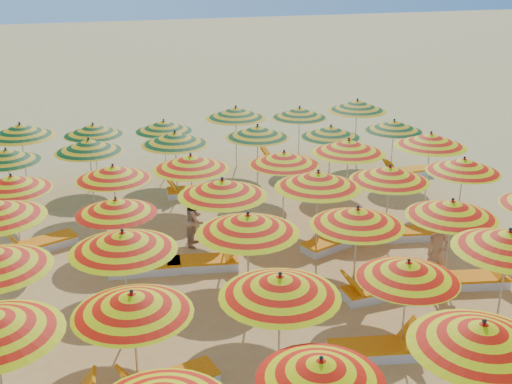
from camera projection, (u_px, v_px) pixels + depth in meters
ground at (262, 258)px, 16.10m from camera, size 120.00×120.00×0.00m
umbrella_2 at (321, 370)px, 8.97m from camera, size 2.38×2.38×1.97m
umbrella_3 at (482, 335)px, 9.30m from camera, size 2.76×2.76×2.28m
umbrella_7 at (132, 303)px, 10.41m from camera, size 2.31×2.31×2.13m
umbrella_8 at (280, 286)px, 10.78m from camera, size 2.65×2.65×2.22m
umbrella_9 at (408, 271)px, 11.67m from camera, size 2.36×2.36×2.02m
umbrella_10 at (509, 241)px, 12.34m from camera, size 2.81×2.81×2.28m
umbrella_13 at (123, 241)px, 12.40m from camera, size 2.46×2.46×2.24m
umbrella_14 at (248, 224)px, 13.12m from camera, size 2.27×2.27×2.28m
umbrella_15 at (357, 217)px, 13.72m from camera, size 2.65×2.65×2.16m
umbrella_16 at (452, 209)px, 14.16m from camera, size 2.06×2.06×2.15m
umbrella_19 at (116, 206)px, 14.70m from camera, size 2.41×2.41×1.98m
umbrella_20 at (222, 188)px, 15.15m from camera, size 2.76×2.76×2.26m
umbrella_21 at (318, 180)px, 15.66m from camera, size 2.53×2.53×2.27m
umbrella_22 at (390, 174)px, 16.31m from camera, size 2.67×2.67×2.18m
umbrella_23 at (464, 165)px, 17.13m from camera, size 2.61×2.61×2.12m
umbrella_24 at (12, 183)px, 15.96m from camera, size 2.32×2.32×2.07m
umbrella_25 at (113, 173)px, 16.69m from camera, size 2.01×2.01×2.07m
umbrella_26 at (191, 162)px, 17.18m from camera, size 2.27×2.27×2.19m
umbrella_27 at (284, 158)px, 17.80m from camera, size 2.37×2.37×2.08m
umbrella_28 at (349, 146)px, 18.39m from camera, size 2.64×2.64×2.25m
umbrella_29 at (431, 140)px, 18.96m from camera, size 2.33×2.33×2.27m
umbrella_30 at (6, 155)px, 18.17m from camera, size 2.23×2.23×2.05m
umbrella_31 at (89, 146)px, 18.78m from camera, size 2.64×2.64×2.15m
umbrella_32 at (175, 138)px, 19.35m from camera, size 2.45×2.45×2.20m
umbrella_33 at (258, 132)px, 20.17m from camera, size 2.17×2.17×2.16m
umbrella_34 at (331, 132)px, 20.58m from camera, size 2.33×2.33×2.04m
umbrella_35 at (394, 126)px, 21.31m from camera, size 2.53×2.53×2.03m
umbrella_36 at (20, 130)px, 19.92m from camera, size 2.50×2.50×2.28m
umbrella_37 at (93, 130)px, 20.79m from camera, size 1.97×1.97×2.05m
umbrella_38 at (164, 126)px, 21.31m from camera, size 1.96×1.96×2.02m
umbrella_39 at (236, 113)px, 22.26m from camera, size 2.67×2.67×2.24m
umbrella_40 at (299, 113)px, 22.79m from camera, size 2.29×2.29×2.10m
umbrella_41 at (357, 105)px, 23.16m from camera, size 2.83×2.83×2.27m
lounger_3 at (168, 384)px, 11.18m from camera, size 1.82×0.96×0.69m
lounger_4 at (376, 349)px, 12.16m from camera, size 1.81×0.92×0.69m
lounger_6 at (378, 290)px, 14.27m from camera, size 1.76×0.68×0.69m
lounger_7 at (472, 280)px, 14.74m from camera, size 1.82×0.93×0.69m
lounger_8 at (143, 267)px, 15.33m from camera, size 1.80×0.81×0.69m
lounger_9 at (205, 262)px, 15.55m from camera, size 1.81×0.90×0.69m
lounger_10 at (334, 241)px, 16.67m from camera, size 1.83×1.14×0.69m
lounger_11 at (400, 233)px, 17.14m from camera, size 1.81×0.92×0.69m
lounger_12 at (41, 244)px, 16.52m from camera, size 1.82×1.18×0.69m
lounger_14 at (193, 191)px, 20.16m from camera, size 1.77×0.72×0.69m
lounger_15 at (406, 172)px, 21.87m from camera, size 1.77×0.69×0.69m
lounger_16 at (283, 160)px, 23.20m from camera, size 1.82×1.22×0.69m
beachgoer_a at (437, 252)px, 14.76m from camera, size 0.55×0.39×1.46m
beachgoer_b at (195, 220)px, 16.63m from camera, size 0.77×0.83×1.37m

